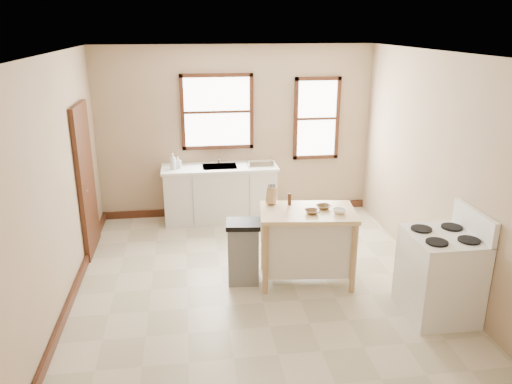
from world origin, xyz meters
TOP-DOWN VIEW (x-y plane):
  - floor at (0.00, 0.00)m, footprint 5.00×5.00m
  - ceiling at (0.00, 0.00)m, footprint 5.00×5.00m
  - wall_back at (0.00, 2.50)m, footprint 4.50×0.04m
  - wall_left at (-2.25, 0.00)m, footprint 0.04×5.00m
  - wall_right at (2.25, 0.00)m, footprint 0.04×5.00m
  - window_main at (-0.30, 2.48)m, footprint 1.17×0.06m
  - window_side at (1.35, 2.48)m, footprint 0.77×0.06m
  - door_left at (-2.21, 1.30)m, footprint 0.06×0.90m
  - baseboard_back at (0.00, 2.47)m, footprint 4.50×0.04m
  - baseboard_left at (-2.22, 0.00)m, footprint 0.04×5.00m
  - sink_counter at (-0.30, 2.20)m, footprint 1.86×0.62m
  - faucet at (-0.30, 2.38)m, footprint 0.03×0.03m
  - soap_bottle_a at (-1.03, 2.14)m, footprint 0.10×0.10m
  - soap_bottle_b at (-0.96, 2.20)m, footprint 0.09×0.09m
  - dish_rack at (0.36, 2.17)m, footprint 0.45×0.36m
  - kitchen_island at (0.62, -0.01)m, footprint 1.23×0.87m
  - knife_block at (0.22, 0.28)m, footprint 0.14×0.14m
  - pepper_grinder at (0.44, 0.21)m, footprint 0.06×0.06m
  - bowl_a at (0.65, -0.11)m, footprint 0.18×0.18m
  - bowl_b at (0.83, 0.03)m, footprint 0.23×0.23m
  - bowl_c at (0.97, -0.15)m, footprint 0.17×0.17m
  - trash_bin at (-0.17, 0.06)m, footprint 0.45×0.40m
  - gas_stove at (1.89, -0.97)m, footprint 0.77×0.78m

SIDE VIEW (x-z plane):
  - floor at x=0.00m, z-range 0.00..0.00m
  - baseboard_back at x=0.00m, z-range 0.00..0.12m
  - baseboard_left at x=-2.22m, z-range 0.00..0.12m
  - trash_bin at x=-0.17m, z-range 0.00..0.81m
  - sink_counter at x=-0.30m, z-range 0.00..0.92m
  - kitchen_island at x=0.62m, z-range 0.00..0.94m
  - gas_stove at x=1.89m, z-range 0.00..1.23m
  - bowl_a at x=0.65m, z-range 0.94..0.99m
  - bowl_b at x=0.83m, z-range 0.94..0.99m
  - bowl_c at x=0.97m, z-range 0.94..0.99m
  - dish_rack at x=0.36m, z-range 0.92..1.03m
  - soap_bottle_b at x=-0.96m, z-range 0.92..1.10m
  - pepper_grinder at x=0.44m, z-range 0.94..1.09m
  - faucet at x=-0.30m, z-range 0.92..1.14m
  - knife_block at x=0.22m, z-range 0.94..1.14m
  - soap_bottle_a at x=-1.03m, z-range 0.92..1.17m
  - door_left at x=-2.21m, z-range 0.00..2.10m
  - wall_back at x=0.00m, z-range 0.00..2.80m
  - wall_left at x=-2.25m, z-range 0.00..2.80m
  - wall_right at x=2.25m, z-range 0.00..2.80m
  - window_side at x=1.35m, z-range 0.92..2.29m
  - window_main at x=-0.30m, z-range 1.14..2.36m
  - ceiling at x=0.00m, z-range 2.80..2.80m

